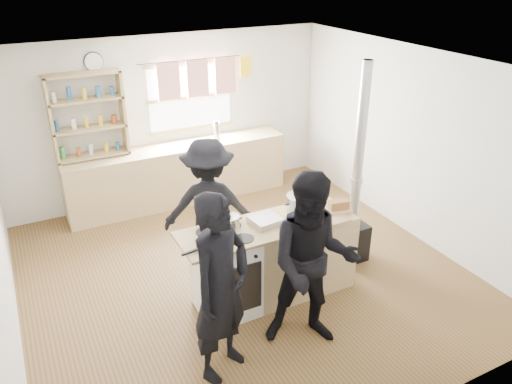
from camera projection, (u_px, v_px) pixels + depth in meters
The scene contains 14 objects.
ground at pixel (242, 272), 6.11m from camera, with size 5.00×5.00×0.01m, color brown.
back_counter at pixel (179, 174), 7.69m from camera, with size 3.40×0.55×0.90m, color tan.
shelving_unit at pixel (88, 116), 6.83m from camera, with size 1.00×0.28×1.20m.
thermos at pixel (217, 131), 7.70m from camera, with size 0.10×0.10×0.28m, color silver.
cooking_island at pixel (275, 259), 5.52m from camera, with size 1.97×0.64×0.93m.
skillet_greens at pixel (213, 243), 4.89m from camera, with size 0.38×0.38×0.05m.
roast_tray at pixel (265, 220), 5.29m from camera, with size 0.33×0.32×0.07m.
stockpot_stove at pixel (230, 223), 5.16m from camera, with size 0.21×0.21×0.17m.
stockpot_counter at pixel (300, 204), 5.48m from camera, with size 0.32×0.32×0.23m.
bread_board at pixel (338, 206), 5.55m from camera, with size 0.31×0.25×0.12m.
flue_heater at pixel (354, 212), 6.12m from camera, with size 0.35×0.35×2.50m.
person_near_left at pixel (221, 288), 4.32m from camera, with size 0.66×0.43×1.81m, color black.
person_near_right at pixel (313, 262), 4.68m from camera, with size 0.88×0.69×1.81m, color black.
person_far at pixel (209, 206), 5.88m from camera, with size 1.08×0.62×1.66m, color black.
Camera 1 is at (-2.16, -4.59, 3.53)m, focal length 35.00 mm.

